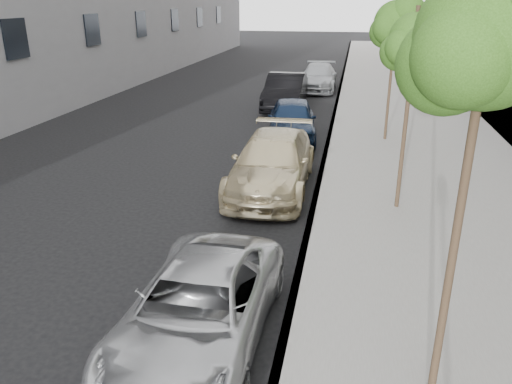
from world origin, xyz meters
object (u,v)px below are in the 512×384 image
(sedan_blue, at_px, (292,119))
(minivan, at_px, (199,308))
(suv, at_px, (272,163))
(tree_near, at_px, (491,38))
(tree_mid, at_px, (416,40))
(sedan_black, at_px, (285,92))
(sedan_rear, at_px, (318,77))
(tree_far, at_px, (397,23))

(sedan_blue, bearing_deg, minivan, -96.34)
(suv, bearing_deg, minivan, -90.47)
(tree_near, bearing_deg, suv, 113.78)
(sedan_blue, bearing_deg, tree_mid, -68.44)
(minivan, bearing_deg, sedan_blue, 91.57)
(suv, xyz_separation_m, sedan_black, (-1.13, 10.73, 0.07))
(tree_mid, relative_size, sedan_black, 0.96)
(minivan, distance_m, sedan_rear, 23.14)
(tree_near, height_order, sedan_black, tree_near)
(sedan_rear, bearing_deg, sedan_black, -101.71)
(sedan_black, distance_m, sedan_rear, 5.67)
(tree_mid, bearing_deg, suv, 162.50)
(tree_mid, bearing_deg, tree_far, 90.00)
(tree_mid, relative_size, sedan_rear, 0.95)
(tree_near, relative_size, sedan_black, 1.08)
(tree_near, height_order, minivan, tree_near)
(tree_far, xyz_separation_m, minivan, (-3.33, -12.31, -3.57))
(sedan_blue, bearing_deg, tree_near, -81.92)
(tree_near, xyz_separation_m, tree_mid, (-0.00, 6.50, -0.50))
(tree_far, relative_size, sedan_rear, 0.99)
(tree_near, bearing_deg, tree_mid, 90.00)
(tree_far, bearing_deg, sedan_rear, 107.07)
(tree_mid, relative_size, tree_far, 0.96)
(suv, distance_m, sedan_black, 10.79)
(tree_far, distance_m, suv, 7.25)
(tree_mid, height_order, suv, tree_mid)
(sedan_black, bearing_deg, sedan_blue, -80.62)
(tree_mid, bearing_deg, tree_near, -90.00)
(sedan_black, bearing_deg, sedan_rear, 77.57)
(minivan, relative_size, sedan_rear, 0.89)
(suv, height_order, sedan_black, sedan_black)
(tree_mid, xyz_separation_m, suv, (-3.33, 1.05, -3.37))
(sedan_blue, bearing_deg, sedan_rear, 82.29)
(minivan, distance_m, sedan_blue, 12.17)
(tree_near, height_order, sedan_rear, tree_near)
(tree_mid, height_order, minivan, tree_mid)
(tree_mid, relative_size, suv, 0.93)
(suv, relative_size, sedan_black, 1.03)
(tree_near, relative_size, sedan_blue, 1.23)
(suv, bearing_deg, tree_far, 58.13)
(sedan_blue, bearing_deg, tree_far, -4.80)
(minivan, xyz_separation_m, sedan_rear, (0.00, 23.14, 0.11))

